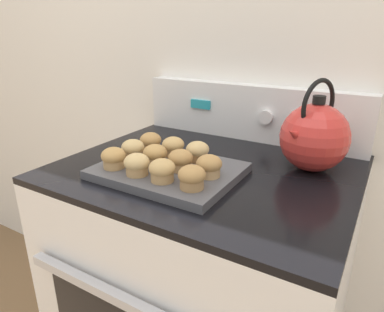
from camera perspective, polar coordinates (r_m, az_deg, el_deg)
wall_back at (r=1.19m, az=11.08°, el=16.46°), size 8.00×0.05×2.40m
stove_range at (r=1.19m, az=2.17°, el=-22.65°), size 0.78×0.68×0.92m
control_panel at (r=1.17m, az=9.65°, el=7.19°), size 0.76×0.07×0.18m
muffin_pan at (r=0.88m, az=-3.89°, el=-2.46°), size 0.35×0.27×0.02m
muffin_r0_c0 at (r=0.88m, az=-12.94°, el=-0.31°), size 0.06×0.06×0.05m
muffin_r0_c1 at (r=0.83m, az=-9.19°, el=-1.39°), size 0.06×0.06×0.05m
muffin_r0_c2 at (r=0.79m, az=-4.99°, el=-2.40°), size 0.06×0.06×0.05m
muffin_r0_c3 at (r=0.75m, az=-0.03°, el=-3.55°), size 0.06×0.06×0.05m
muffin_r1_c0 at (r=0.94m, az=-9.81°, el=1.12°), size 0.06×0.06×0.05m
muffin_r1_c1 at (r=0.89m, az=-6.17°, el=0.22°), size 0.06×0.06×0.05m
muffin_r1_c2 at (r=0.85m, az=-1.92°, el=-0.68°), size 0.06×0.06×0.05m
muffin_r1_c3 at (r=0.81m, az=2.87°, el=-1.66°), size 0.06×0.06×0.05m
muffin_r2_c0 at (r=0.99m, az=-6.91°, el=2.37°), size 0.06×0.06×0.05m
muffin_r2_c1 at (r=0.95m, az=-3.16°, el=1.59°), size 0.06×0.06×0.05m
muffin_r2_c2 at (r=0.91m, az=0.93°, el=0.77°), size 0.06×0.06×0.05m
tea_kettle at (r=0.94m, az=19.68°, el=3.11°), size 0.18×0.21×0.24m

